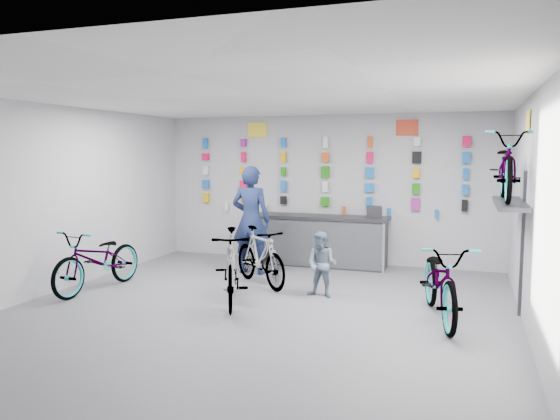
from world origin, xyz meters
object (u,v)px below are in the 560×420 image
at_px(bike_right, 441,281).
at_px(bike_service, 260,256).
at_px(counter, 320,241).
at_px(bike_left, 99,259).
at_px(bike_center, 231,267).
at_px(customer, 322,265).
at_px(clerk, 251,220).

distance_m(bike_right, bike_service, 3.15).
distance_m(counter, bike_left, 4.24).
xyz_separation_m(counter, bike_center, (-0.52, -3.13, 0.07)).
bearing_deg(customer, clerk, 151.85).
relative_size(bike_service, clerk, 0.82).
height_order(bike_center, customer, bike_center).
bearing_deg(counter, bike_left, -133.05).
height_order(bike_right, clerk, clerk).
bearing_deg(clerk, bike_center, 103.08).
distance_m(counter, bike_service, 2.00).
bearing_deg(bike_center, bike_service, 67.69).
xyz_separation_m(bike_left, clerk, (1.87, 1.99, 0.49)).
xyz_separation_m(bike_center, customer, (1.17, 0.82, -0.04)).
xyz_separation_m(counter, customer, (0.65, -2.31, 0.03)).
bearing_deg(counter, bike_service, -105.37).
relative_size(bike_center, bike_right, 0.91).
distance_m(bike_center, bike_service, 1.20).
bearing_deg(clerk, bike_left, 45.85).
height_order(counter, bike_service, counter).
bearing_deg(bike_service, bike_right, -68.36).
distance_m(bike_center, clerk, 2.13).
bearing_deg(customer, bike_service, 169.55).
bearing_deg(bike_left, counter, 51.76).
height_order(counter, bike_right, bike_right).
bearing_deg(bike_right, bike_center, 170.45).
distance_m(bike_center, bike_right, 2.98).
distance_m(counter, bike_right, 3.82).
bearing_deg(bike_center, bike_right, -19.05).
bearing_deg(counter, clerk, -132.92).
bearing_deg(counter, bike_center, -99.41).
relative_size(bike_right, customer, 1.99).
height_order(bike_left, bike_center, bike_center).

